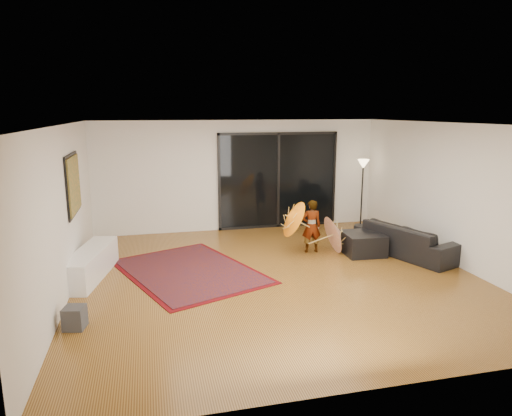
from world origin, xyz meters
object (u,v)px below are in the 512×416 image
object	(u,v)px
sofa	(407,239)
child	(311,226)
ottoman	(363,244)
media_console	(91,264)

from	to	relation	value
sofa	child	world-z (taller)	child
ottoman	media_console	bearing A→B (deg)	-178.68
media_console	ottoman	bearing A→B (deg)	13.79
sofa	child	size ratio (longest dim) A/B	1.97
ottoman	sofa	bearing A→B (deg)	-15.38
child	media_console	bearing A→B (deg)	12.06
media_console	child	xyz separation A→B (m)	(4.34, 0.51, 0.30)
ottoman	child	xyz separation A→B (m)	(-1.00, 0.39, 0.34)
media_console	ottoman	size ratio (longest dim) A/B	2.35
media_console	ottoman	xyz separation A→B (m)	(5.33, 0.12, -0.03)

